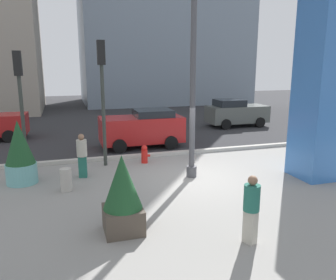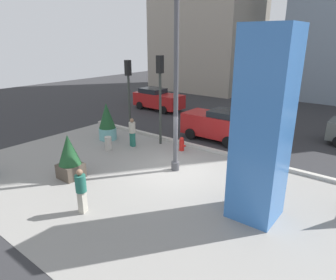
{
  "view_description": "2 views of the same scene",
  "coord_description": "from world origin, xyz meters",
  "px_view_note": "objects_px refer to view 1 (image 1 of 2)",
  "views": [
    {
      "loc": [
        -4.31,
        -10.86,
        3.98
      ],
      "look_at": [
        -0.84,
        0.48,
        1.32
      ],
      "focal_mm": 36.65,
      "sensor_mm": 36.0,
      "label": 1
    },
    {
      "loc": [
        7.3,
        -9.89,
        5.65
      ],
      "look_at": [
        -0.24,
        -0.25,
        1.48
      ],
      "focal_mm": 32.06,
      "sensor_mm": 36.0,
      "label": 2
    }
  ],
  "objects_px": {
    "lamp_post": "(193,71)",
    "car_far_lane": "(142,128)",
    "pedestrian_crossing": "(82,154)",
    "pedestrian_on_sidewalk": "(251,207)",
    "concrete_bollard": "(66,180)",
    "traffic_light_far_side": "(102,83)",
    "fire_hydrant": "(145,154)",
    "traffic_light_corner": "(20,90)",
    "car_curb_east": "(236,113)",
    "potted_plant_near_left": "(123,194)",
    "potted_plant_curbside": "(20,153)",
    "art_pillar_blue": "(323,92)"
  },
  "relations": [
    {
      "from": "art_pillar_blue",
      "to": "potted_plant_curbside",
      "type": "bearing_deg",
      "value": 166.94
    },
    {
      "from": "fire_hydrant",
      "to": "car_curb_east",
      "type": "height_order",
      "value": "car_curb_east"
    },
    {
      "from": "traffic_light_corner",
      "to": "potted_plant_curbside",
      "type": "bearing_deg",
      "value": -89.5
    },
    {
      "from": "car_far_lane",
      "to": "pedestrian_on_sidewalk",
      "type": "bearing_deg",
      "value": -88.53
    },
    {
      "from": "potted_plant_near_left",
      "to": "art_pillar_blue",
      "type": "bearing_deg",
      "value": 16.06
    },
    {
      "from": "potted_plant_near_left",
      "to": "car_far_lane",
      "type": "height_order",
      "value": "potted_plant_near_left"
    },
    {
      "from": "potted_plant_curbside",
      "to": "pedestrian_crossing",
      "type": "xyz_separation_m",
      "value": [
        2.01,
        0.01,
        -0.17
      ]
    },
    {
      "from": "art_pillar_blue",
      "to": "traffic_light_far_side",
      "type": "xyz_separation_m",
      "value": [
        -7.02,
        3.6,
        0.21
      ]
    },
    {
      "from": "pedestrian_on_sidewalk",
      "to": "car_curb_east",
      "type": "bearing_deg",
      "value": 63.3
    },
    {
      "from": "concrete_bollard",
      "to": "traffic_light_far_side",
      "type": "relative_size",
      "value": 0.16
    },
    {
      "from": "art_pillar_blue",
      "to": "car_curb_east",
      "type": "xyz_separation_m",
      "value": [
        2.1,
        9.94,
        -2.16
      ]
    },
    {
      "from": "potted_plant_curbside",
      "to": "fire_hydrant",
      "type": "height_order",
      "value": "potted_plant_curbside"
    },
    {
      "from": "traffic_light_far_side",
      "to": "car_far_lane",
      "type": "distance_m",
      "value": 4.12
    },
    {
      "from": "potted_plant_near_left",
      "to": "traffic_light_corner",
      "type": "bearing_deg",
      "value": 113.31
    },
    {
      "from": "potted_plant_curbside",
      "to": "pedestrian_on_sidewalk",
      "type": "bearing_deg",
      "value": -47.33
    },
    {
      "from": "car_curb_east",
      "to": "pedestrian_crossing",
      "type": "bearing_deg",
      "value": -142.89
    },
    {
      "from": "traffic_light_far_side",
      "to": "traffic_light_corner",
      "type": "bearing_deg",
      "value": 168.6
    },
    {
      "from": "art_pillar_blue",
      "to": "car_far_lane",
      "type": "distance_m",
      "value": 8.22
    },
    {
      "from": "traffic_light_far_side",
      "to": "concrete_bollard",
      "type": "bearing_deg",
      "value": -121.61
    },
    {
      "from": "fire_hydrant",
      "to": "traffic_light_far_side",
      "type": "distance_m",
      "value": 3.28
    },
    {
      "from": "potted_plant_curbside",
      "to": "pedestrian_crossing",
      "type": "height_order",
      "value": "potted_plant_curbside"
    },
    {
      "from": "pedestrian_crossing",
      "to": "potted_plant_near_left",
      "type": "bearing_deg",
      "value": -81.17
    },
    {
      "from": "traffic_light_corner",
      "to": "pedestrian_crossing",
      "type": "distance_m",
      "value": 3.47
    },
    {
      "from": "lamp_post",
      "to": "car_curb_east",
      "type": "distance_m",
      "value": 11.11
    },
    {
      "from": "car_far_lane",
      "to": "pedestrian_on_sidewalk",
      "type": "height_order",
      "value": "car_far_lane"
    },
    {
      "from": "fire_hydrant",
      "to": "pedestrian_on_sidewalk",
      "type": "height_order",
      "value": "pedestrian_on_sidewalk"
    },
    {
      "from": "potted_plant_near_left",
      "to": "traffic_light_far_side",
      "type": "xyz_separation_m",
      "value": [
        0.26,
        5.69,
        2.28
      ]
    },
    {
      "from": "art_pillar_blue",
      "to": "car_far_lane",
      "type": "relative_size",
      "value": 1.54
    },
    {
      "from": "potted_plant_near_left",
      "to": "pedestrian_crossing",
      "type": "distance_m",
      "value": 4.48
    },
    {
      "from": "traffic_light_far_side",
      "to": "art_pillar_blue",
      "type": "bearing_deg",
      "value": -27.13
    },
    {
      "from": "car_far_lane",
      "to": "car_curb_east",
      "type": "xyz_separation_m",
      "value": [
        6.99,
        3.68,
        -0.05
      ]
    },
    {
      "from": "potted_plant_curbside",
      "to": "concrete_bollard",
      "type": "xyz_separation_m",
      "value": [
        1.42,
        -1.21,
        -0.67
      ]
    },
    {
      "from": "concrete_bollard",
      "to": "car_curb_east",
      "type": "distance_m",
      "value": 13.84
    },
    {
      "from": "lamp_post",
      "to": "pedestrian_on_sidewalk",
      "type": "distance_m",
      "value": 5.52
    },
    {
      "from": "lamp_post",
      "to": "car_far_lane",
      "type": "xyz_separation_m",
      "value": [
        -0.65,
        4.99,
        -2.79
      ]
    },
    {
      "from": "fire_hydrant",
      "to": "traffic_light_corner",
      "type": "distance_m",
      "value": 5.29
    },
    {
      "from": "potted_plant_curbside",
      "to": "potted_plant_near_left",
      "type": "height_order",
      "value": "potted_plant_curbside"
    },
    {
      "from": "car_far_lane",
      "to": "art_pillar_blue",
      "type": "bearing_deg",
      "value": -51.96
    },
    {
      "from": "lamp_post",
      "to": "concrete_bollard",
      "type": "relative_size",
      "value": 10.13
    },
    {
      "from": "art_pillar_blue",
      "to": "pedestrian_on_sidewalk",
      "type": "bearing_deg",
      "value": -143.3
    },
    {
      "from": "car_curb_east",
      "to": "lamp_post",
      "type": "bearing_deg",
      "value": -126.18
    },
    {
      "from": "pedestrian_crossing",
      "to": "concrete_bollard",
      "type": "bearing_deg",
      "value": -115.76
    },
    {
      "from": "car_curb_east",
      "to": "potted_plant_near_left",
      "type": "bearing_deg",
      "value": -127.91
    },
    {
      "from": "pedestrian_crossing",
      "to": "pedestrian_on_sidewalk",
      "type": "relative_size",
      "value": 0.99
    },
    {
      "from": "lamp_post",
      "to": "car_curb_east",
      "type": "xyz_separation_m",
      "value": [
        6.34,
        8.67,
        -2.84
      ]
    },
    {
      "from": "potted_plant_curbside",
      "to": "fire_hydrant",
      "type": "distance_m",
      "value": 4.7
    },
    {
      "from": "traffic_light_far_side",
      "to": "pedestrian_on_sidewalk",
      "type": "bearing_deg",
      "value": -71.41
    },
    {
      "from": "lamp_post",
      "to": "car_far_lane",
      "type": "distance_m",
      "value": 5.75
    },
    {
      "from": "fire_hydrant",
      "to": "pedestrian_on_sidewalk",
      "type": "relative_size",
      "value": 0.47
    },
    {
      "from": "art_pillar_blue",
      "to": "potted_plant_curbside",
      "type": "distance_m",
      "value": 10.43
    }
  ]
}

